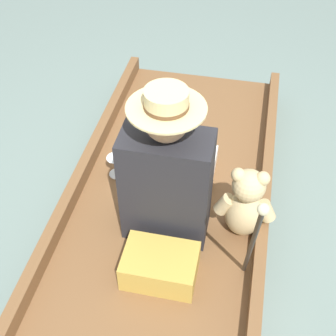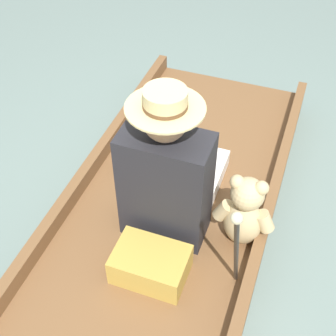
# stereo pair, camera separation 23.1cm
# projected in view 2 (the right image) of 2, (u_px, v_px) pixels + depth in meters

# --- Properties ---
(ground_plane) EXTENTS (16.00, 16.00, 0.00)m
(ground_plane) POSITION_uv_depth(u_px,v_px,m) (170.00, 222.00, 2.81)
(ground_plane) COLOR slate
(punt_boat) EXTENTS (1.15, 2.72, 0.26)m
(punt_boat) POSITION_uv_depth(u_px,v_px,m) (170.00, 213.00, 2.75)
(punt_boat) COLOR brown
(punt_boat) RESTS_ON ground_plane
(seat_cushion) EXTENTS (0.36, 0.25, 0.16)m
(seat_cushion) POSITION_uv_depth(u_px,v_px,m) (151.00, 264.00, 2.31)
(seat_cushion) COLOR #B7933D
(seat_cushion) RESTS_ON punt_boat
(seated_person) EXTENTS (0.44, 0.79, 0.91)m
(seated_person) POSITION_uv_depth(u_px,v_px,m) (171.00, 176.00, 2.40)
(seated_person) COLOR white
(seated_person) RESTS_ON punt_boat
(teddy_bear) EXTENTS (0.33, 0.19, 0.47)m
(teddy_bear) POSITION_uv_depth(u_px,v_px,m) (244.00, 213.00, 2.37)
(teddy_bear) COLOR tan
(teddy_bear) RESTS_ON punt_boat
(wine_glass) EXTENTS (0.11, 0.11, 0.14)m
(wine_glass) POSITION_uv_depth(u_px,v_px,m) (125.00, 157.00, 2.83)
(wine_glass) COLOR silver
(wine_glass) RESTS_ON punt_boat
(walking_cane) EXTENTS (0.04, 0.37, 0.88)m
(walking_cane) POSITION_uv_depth(u_px,v_px,m) (236.00, 249.00, 1.86)
(walking_cane) COLOR #2D2823
(walking_cane) RESTS_ON punt_boat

